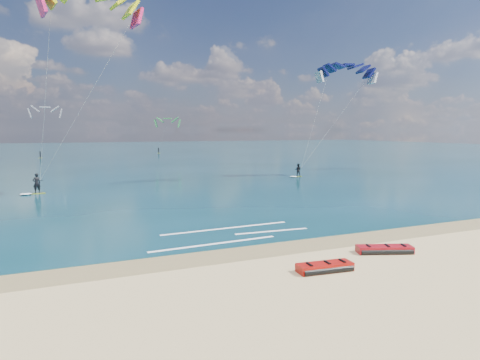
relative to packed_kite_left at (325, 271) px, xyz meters
name	(u,v)px	position (x,y,z in m)	size (l,w,h in m)	color
ground	(124,177)	(-2.24, 40.91, 0.00)	(320.00, 320.00, 0.00)	tan
wet_sand_strip	(240,253)	(-2.24, 3.91, 0.00)	(320.00, 2.40, 0.01)	brown
sea	(87,153)	(-2.24, 104.91, 0.02)	(320.00, 200.00, 0.04)	#093035
packed_kite_left	(325,271)	(0.00, 0.00, 0.00)	(2.64, 1.15, 0.42)	#A70E08
packed_kite_mid	(384,253)	(4.30, 1.13, 0.00)	(2.91, 1.13, 0.41)	#A00B14
kitesurfer_main	(63,88)	(-9.33, 26.32, 9.69)	(12.15, 7.89, 18.90)	#B7D218
kitesurfer_far	(325,112)	(21.36, 31.06, 8.29)	(12.13, 4.61, 15.64)	#B6DD21
shoreline_foam	(233,234)	(-1.10, 7.49, 0.04)	(9.99, 3.68, 0.01)	white
distant_kites	(10,132)	(-18.72, 91.69, 5.48)	(71.66, 19.95, 12.65)	#349042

